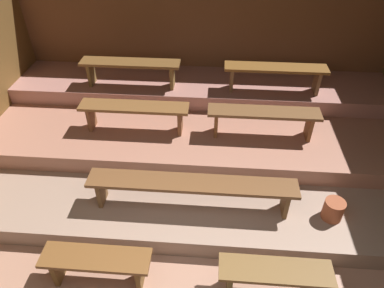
% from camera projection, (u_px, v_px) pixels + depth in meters
% --- Properties ---
extents(ground, '(6.81, 5.13, 0.08)m').
position_uv_depth(ground, '(195.00, 187.00, 4.86)').
color(ground, '#A87860').
extents(wall_back, '(6.81, 0.06, 2.33)m').
position_uv_depth(wall_back, '(205.00, 41.00, 5.84)').
color(wall_back, brown).
rests_on(wall_back, ground).
extents(platform_lower, '(6.01, 3.32, 0.24)m').
position_uv_depth(platform_lower, '(197.00, 154.00, 5.16)').
color(platform_lower, gray).
rests_on(platform_lower, ground).
extents(platform_middle, '(6.01, 2.31, 0.24)m').
position_uv_depth(platform_middle, '(200.00, 121.00, 5.40)').
color(platform_middle, '#AB725C').
rests_on(platform_middle, platform_lower).
extents(platform_upper, '(6.01, 1.06, 0.24)m').
position_uv_depth(platform_upper, '(202.00, 88.00, 5.75)').
color(platform_upper, '#AE766A').
rests_on(platform_upper, platform_middle).
extents(bench_floor_left, '(1.10, 0.30, 0.40)m').
position_uv_depth(bench_floor_left, '(97.00, 262.00, 3.54)').
color(bench_floor_left, brown).
rests_on(bench_floor_left, ground).
extents(bench_floor_right, '(1.10, 0.30, 0.40)m').
position_uv_depth(bench_floor_right, '(275.00, 275.00, 3.43)').
color(bench_floor_right, brown).
rests_on(bench_floor_right, ground).
extents(bench_lower_center, '(2.40, 0.30, 0.40)m').
position_uv_depth(bench_lower_center, '(192.00, 186.00, 4.01)').
color(bench_lower_center, brown).
rests_on(bench_lower_center, platform_lower).
extents(bench_middle_left, '(1.51, 0.30, 0.40)m').
position_uv_depth(bench_middle_left, '(134.00, 111.00, 4.84)').
color(bench_middle_left, brown).
rests_on(bench_middle_left, platform_middle).
extents(bench_middle_right, '(1.51, 0.30, 0.40)m').
position_uv_depth(bench_middle_right, '(263.00, 116.00, 4.73)').
color(bench_middle_right, brown).
rests_on(bench_middle_right, platform_middle).
extents(bench_upper_left, '(1.52, 0.30, 0.40)m').
position_uv_depth(bench_upper_left, '(130.00, 67.00, 5.37)').
color(bench_upper_left, brown).
rests_on(bench_upper_left, platform_upper).
extents(bench_upper_right, '(1.52, 0.30, 0.40)m').
position_uv_depth(bench_upper_right, '(275.00, 72.00, 5.24)').
color(bench_upper_right, brown).
rests_on(bench_upper_right, platform_upper).
extents(pail_lower, '(0.23, 0.23, 0.25)m').
position_uv_depth(pail_lower, '(333.00, 210.00, 4.00)').
color(pail_lower, '#9E4C2D').
rests_on(pail_lower, platform_lower).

